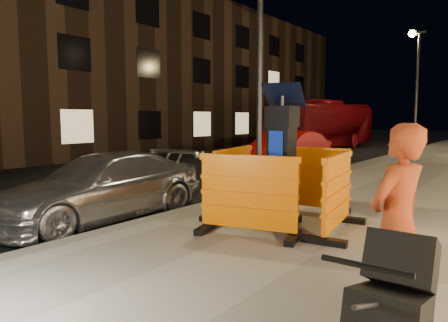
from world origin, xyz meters
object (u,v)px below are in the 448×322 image
Objects in this scene: barrier_front at (248,196)px; barrier_kerbside at (234,181)px; car_silver at (103,218)px; bus_doubledecker at (323,149)px; car_red at (285,173)px; parking_kiosk at (281,158)px; barrier_back at (307,180)px; barrier_bldgside at (337,193)px; stroller at (390,314)px; man at (397,223)px.

barrier_front is 1.34m from barrier_kerbside.
bus_doubledecker is at bearing 101.80° from car_silver.
barrier_front reaches higher than car_red.
parking_kiosk is 3.50m from car_silver.
car_silver is (-3.03, -2.22, -0.74)m from barrier_back.
car_red is (-3.32, 6.16, -1.21)m from parking_kiosk.
barrier_back is at bearing 79.73° from parking_kiosk.
parking_kiosk reaches higher than car_silver.
car_silver is at bearing -77.83° from bus_doubledecker.
barrier_front is at bearing -65.45° from car_red.
bus_doubledecker is at bearing 106.73° from car_red.
barrier_back is (0.00, 0.95, -0.47)m from parking_kiosk.
barrier_front is at bearing -147.27° from barrier_kerbside.
barrier_bldgside is at bearing 29.73° from barrier_front.
bus_doubledecker is (-6.67, 16.99, -1.21)m from parking_kiosk.
barrier_bldgside is at bearing -55.75° from car_red.
barrier_kerbside reaches higher than car_red.
bus_doubledecker reaches higher than car_silver.
barrier_bldgside is 3.48m from stroller.
barrier_front is 1.90m from barrier_back.
barrier_kerbside reaches higher than stroller.
barrier_front is 1.00× the size of barrier_back.
parking_kiosk is 1.40× the size of barrier_back.
barrier_front is 2.66m from man.
man reaches higher than car_red.
barrier_back is at bearing -57.27° from barrier_kerbside.
man reaches higher than barrier_back.
barrier_bldgside is at bearing 114.75° from stroller.
parking_kiosk is at bearing 74.73° from barrier_front.
barrier_back is (0.00, 1.90, 0.00)m from barrier_front.
barrier_kerbside is (-0.95, 0.00, -0.47)m from parking_kiosk.
man is at bearing -56.39° from car_red.
car_red is (-3.32, 5.21, -0.74)m from barrier_back.
bus_doubledecker is (-6.67, 16.04, -0.74)m from barrier_back.
barrier_bldgside is 2.61m from man.
parking_kiosk reaches higher than barrier_kerbside.
parking_kiosk reaches higher than barrier_back.
barrier_front is at bearing -97.27° from barrier_back.
stroller is (3.49, -3.10, -0.12)m from barrier_kerbside.
barrier_front is (0.00, -0.95, -0.47)m from parking_kiosk.
barrier_bldgside is at bearing -10.27° from parking_kiosk.
bus_doubledecker is 21.22m from man.
car_silver is (-3.03, -1.27, -1.21)m from parking_kiosk.
bus_doubledecker reaches higher than barrier_kerbside.
man reaches higher than bus_doubledecker.
car_silver is (-2.08, -1.27, -0.74)m from barrier_kerbside.
barrier_kerbside is 3.96m from man.
barrier_front is 0.37× the size of car_silver.
barrier_kerbside is 0.37× the size of car_silver.
car_silver is 5.53m from man.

